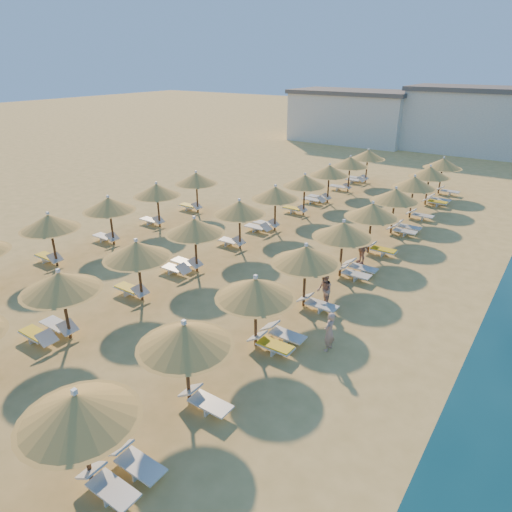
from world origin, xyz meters
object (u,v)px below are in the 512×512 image
Objects in this scene: parasol_row_west at (218,217)px; parasol_row_east at (326,242)px; beachgoer_a at (329,332)px; beachgoer_b at (324,290)px; beachgoer_c at (362,248)px.

parasol_row_east is at bearing 0.00° from parasol_row_west.
beachgoer_b is (-1.69, 2.93, -0.01)m from beachgoer_a.
parasol_row_east is 5.21m from beachgoer_a.
parasol_row_west is at bearing -113.13° from beachgoer_a.
beachgoer_a is 8.57m from beachgoer_c.
beachgoer_b is at bearing -61.94° from parasol_row_east.
beachgoer_b is (7.09, -1.38, -1.65)m from parasol_row_west.
beachgoer_c is at bearing 31.08° from parasol_row_west.
parasol_row_east reaches higher than beachgoer_a.
parasol_row_west reaches higher than beachgoer_b.
parasol_row_west is at bearing -141.83° from beachgoer_b.
parasol_row_east is 2.27m from beachgoer_b.
beachgoer_b is at bearing -51.41° from beachgoer_c.
beachgoer_a is at bearing -26.15° from parasol_row_west.
parasol_row_east reaches higher than beachgoer_c.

